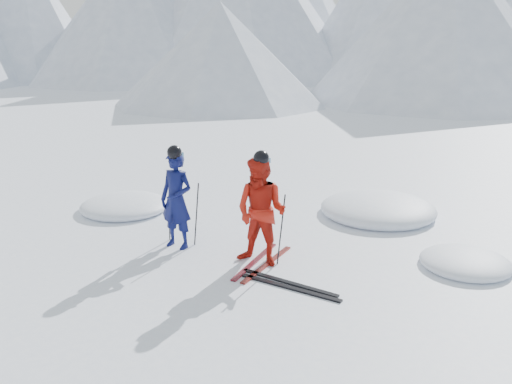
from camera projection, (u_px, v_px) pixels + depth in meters
The scene contains 12 objects.
ground at pixel (315, 278), 8.67m from camera, with size 160.00×160.00×0.00m, color white.
skier_blue at pixel (176, 200), 9.70m from camera, with size 0.65×0.43×1.78m, color #0B1046.
skier_red at pixel (261, 212), 8.95m from camera, with size 0.90×0.70×1.85m, color #B71B0E.
pole_blue_left at pixel (169, 211), 10.05m from camera, with size 0.02×0.02×1.19m, color black.
pole_blue_right at pixel (197, 214), 9.87m from camera, with size 0.02×0.02×1.19m, color black.
pole_red_left at pixel (253, 222), 9.39m from camera, with size 0.02×0.02×1.23m, color black.
pole_red_right at pixel (281, 230), 9.02m from camera, with size 0.02×0.02×1.23m, color black.
ski_worn_left at pixel (255, 261), 9.27m from camera, with size 0.09×1.70×0.03m, color black.
ski_worn_right at pixel (267, 264), 9.15m from camera, with size 0.09×1.70×0.03m, color black.
ski_loose_a at pixel (289, 283), 8.46m from camera, with size 0.09×1.70×0.03m, color black.
ski_loose_b at pixel (290, 288), 8.29m from camera, with size 0.09×1.70×0.03m, color black.
snow_lumps at pixel (312, 218), 11.48m from camera, with size 8.83×4.78×0.55m.
Camera 1 is at (3.23, -7.31, 3.73)m, focal length 38.00 mm.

